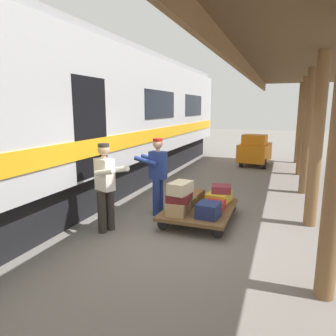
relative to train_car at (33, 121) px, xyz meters
The scene contains 16 objects.
ground_plane 4.29m from the train_car, behind, with size 60.00×60.00×0.00m, color slate.
platform_canopy 5.80m from the train_car, behind, with size 3.20×18.94×3.56m.
train_car is the anchor object (origin of this frame).
luggage_cart 4.08m from the train_car, 168.22° to the right, with size 1.34×1.87×0.29m.
suitcase_navy_fabric 4.21m from the train_car, behind, with size 0.40×0.45×0.28m, color navy.
suitcase_olive_duffel 3.76m from the train_car, 167.17° to the right, with size 0.37×0.45×0.18m, color brown.
suitcase_tan_vintage 3.67m from the train_car, behind, with size 0.36×0.59×0.25m, color tan.
suitcase_yellow_case 4.40m from the train_car, 161.99° to the right, with size 0.44×0.63×0.22m, color gold.
suitcase_brown_leather 3.89m from the train_car, 158.94° to the right, with size 0.40×0.61×0.18m, color brown.
suitcase_red_plastic 4.30m from the train_car, 169.11° to the right, with size 0.39×0.51×0.16m, color #AD231E.
suitcase_burgundy_valise 4.38m from the train_car, 161.88° to the right, with size 0.42×0.39×0.16m, color maroon.
suitcase_maroon_trunk 3.60m from the train_car, behind, with size 0.43×0.48×0.16m, color maroon.
suitcase_cream_canvas 3.55m from the train_car, behind, with size 0.34×0.52×0.23m, color beige.
porter_in_overalls 2.94m from the train_car, 162.29° to the right, with size 0.67×0.43×1.70m.
porter_by_door 2.39m from the train_car, 168.14° to the left, with size 0.74×0.58×1.70m.
baggage_tug 8.81m from the train_car, 117.77° to the right, with size 1.29×1.82×1.30m.
Camera 1 is at (-1.37, 5.28, 2.35)m, focal length 32.90 mm.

